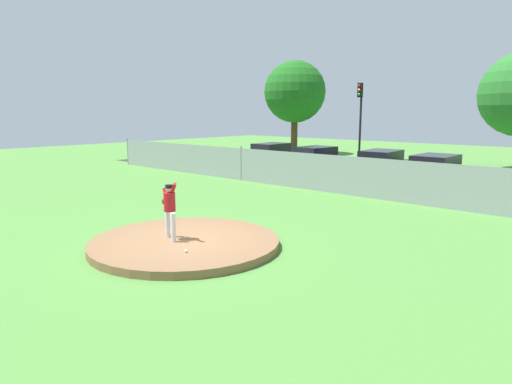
% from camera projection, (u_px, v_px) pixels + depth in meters
% --- Properties ---
extents(ground_plane, '(80.00, 80.00, 0.00)m').
position_uv_depth(ground_plane, '(310.00, 212.00, 17.04)').
color(ground_plane, '#4C8438').
extents(asphalt_strip, '(44.00, 7.00, 0.01)m').
position_uv_depth(asphalt_strip, '(406.00, 185.00, 23.25)').
color(asphalt_strip, '#2B2B2D').
rests_on(asphalt_strip, ground_plane).
extents(pitchers_mound, '(5.25, 5.25, 0.22)m').
position_uv_depth(pitchers_mound, '(185.00, 243.00, 12.63)').
color(pitchers_mound, brown).
rests_on(pitchers_mound, ground_plane).
extents(pitcher_youth, '(0.80, 0.32, 1.65)m').
position_uv_depth(pitcher_youth, '(169.00, 206.00, 12.44)').
color(pitcher_youth, silver).
rests_on(pitcher_youth, pitchers_mound).
extents(baseball, '(0.07, 0.07, 0.07)m').
position_uv_depth(baseball, '(186.00, 251.00, 11.42)').
color(baseball, white).
rests_on(baseball, pitchers_mound).
extents(chainlink_fence, '(37.30, 0.07, 1.86)m').
position_uv_depth(chainlink_fence, '(364.00, 177.00, 19.81)').
color(chainlink_fence, gray).
rests_on(chainlink_fence, ground_plane).
extents(parked_car_charcoal, '(1.90, 4.29, 1.68)m').
position_uv_depth(parked_car_charcoal, '(435.00, 173.00, 21.87)').
color(parked_car_charcoal, '#232328').
rests_on(parked_car_charcoal, ground_plane).
extents(parked_car_champagne, '(1.79, 4.12, 1.72)m').
position_uv_depth(parked_car_champagne, '(271.00, 157.00, 29.31)').
color(parked_car_champagne, tan).
rests_on(parked_car_champagne, ground_plane).
extents(parked_car_navy, '(2.11, 4.51, 1.70)m').
position_uv_depth(parked_car_navy, '(381.00, 167.00, 24.18)').
color(parked_car_navy, '#161E4C').
rests_on(parked_car_navy, ground_plane).
extents(parked_car_silver, '(2.03, 4.21, 1.73)m').
position_uv_depth(parked_car_silver, '(315.00, 162.00, 26.29)').
color(parked_car_silver, '#B7BABF').
rests_on(parked_car_silver, ground_plane).
extents(traffic_cone_orange, '(0.40, 0.40, 0.55)m').
position_uv_depth(traffic_cone_orange, '(311.00, 165.00, 29.89)').
color(traffic_cone_orange, orange).
rests_on(traffic_cone_orange, asphalt_strip).
extents(traffic_light_near, '(0.28, 0.46, 5.52)m').
position_uv_depth(traffic_light_near, '(360.00, 112.00, 28.95)').
color(traffic_light_near, black).
rests_on(traffic_light_near, ground_plane).
extents(tree_broad_left, '(5.42, 5.42, 8.17)m').
position_uv_depth(tree_broad_left, '(295.00, 92.00, 39.95)').
color(tree_broad_left, '#4C331E').
rests_on(tree_broad_left, ground_plane).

